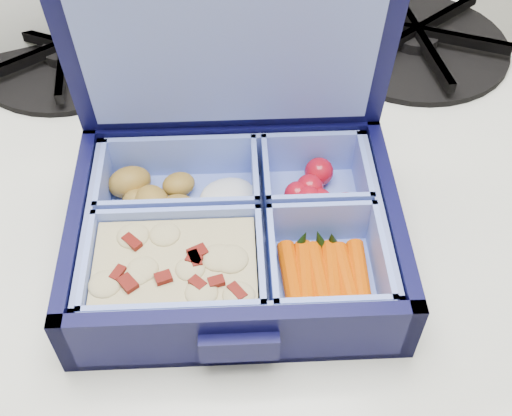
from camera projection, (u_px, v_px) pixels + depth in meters
name	position (u px, v px, depth m)	size (l,w,h in m)	color
stove	(269.00, 379.00, 0.91)	(0.60, 0.60, 0.89)	silver
bento_box	(236.00, 233.00, 0.48)	(0.24, 0.19, 0.06)	black
burner_grate	(415.00, 36.00, 0.67)	(0.20, 0.20, 0.03)	black
burner_grate_rear	(66.00, 52.00, 0.66)	(0.18, 0.18, 0.02)	black
fork	(258.00, 110.00, 0.61)	(0.03, 0.19, 0.01)	#BABABA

